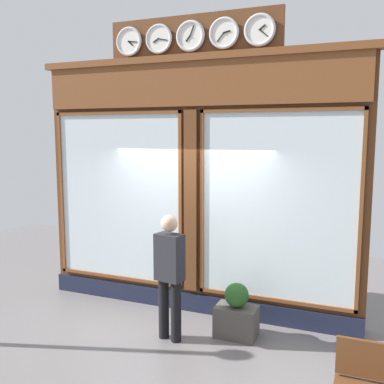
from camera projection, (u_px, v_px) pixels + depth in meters
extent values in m
cube|color=#5B3319|center=(196.00, 189.00, 6.70)|extent=(5.01, 0.30, 3.76)
cube|color=#191E33|center=(192.00, 302.00, 6.77)|extent=(5.01, 0.08, 0.28)
cube|color=brown|center=(191.00, 84.00, 6.31)|extent=(4.91, 0.08, 0.64)
cube|color=brown|center=(191.00, 58.00, 6.28)|extent=(5.11, 0.20, 0.10)
cube|color=silver|center=(276.00, 207.00, 6.09)|extent=(2.15, 0.02, 2.62)
cube|color=brown|center=(279.00, 110.00, 5.89)|extent=(2.25, 0.04, 0.05)
cube|color=brown|center=(274.00, 300.00, 6.25)|extent=(2.25, 0.04, 0.05)
cube|color=brown|center=(361.00, 213.00, 5.66)|extent=(0.05, 0.04, 2.72)
cube|color=brown|center=(202.00, 203.00, 6.48)|extent=(0.05, 0.04, 2.72)
cube|color=silver|center=(118.00, 197.00, 7.05)|extent=(2.15, 0.02, 2.62)
cube|color=brown|center=(116.00, 113.00, 6.85)|extent=(2.25, 0.04, 0.05)
cube|color=brown|center=(120.00, 277.00, 7.21)|extent=(2.25, 0.04, 0.05)
cube|color=brown|center=(62.00, 194.00, 7.44)|extent=(0.05, 0.04, 2.72)
cube|color=brown|center=(180.00, 201.00, 6.61)|extent=(0.05, 0.04, 2.72)
cube|color=#5B3319|center=(191.00, 202.00, 6.55)|extent=(0.20, 0.10, 2.72)
cube|color=#5B3319|center=(193.00, 37.00, 6.28)|extent=(2.63, 0.06, 0.62)
cylinder|color=white|center=(260.00, 30.00, 5.83)|extent=(0.35, 0.02, 0.35)
torus|color=silver|center=(260.00, 30.00, 5.82)|extent=(0.43, 0.05, 0.43)
cube|color=black|center=(262.00, 27.00, 5.79)|extent=(0.09, 0.01, 0.07)
cube|color=black|center=(264.00, 33.00, 5.80)|extent=(0.12, 0.01, 0.11)
sphere|color=black|center=(259.00, 30.00, 5.81)|extent=(0.02, 0.02, 0.02)
cylinder|color=white|center=(224.00, 33.00, 6.01)|extent=(0.35, 0.02, 0.35)
torus|color=silver|center=(224.00, 33.00, 6.01)|extent=(0.43, 0.05, 0.43)
cube|color=black|center=(227.00, 32.00, 5.98)|extent=(0.10, 0.01, 0.04)
cube|color=black|center=(220.00, 37.00, 6.03)|extent=(0.11, 0.01, 0.12)
sphere|color=black|center=(224.00, 33.00, 6.00)|extent=(0.02, 0.02, 0.02)
cylinder|color=white|center=(190.00, 36.00, 6.20)|extent=(0.35, 0.02, 0.35)
torus|color=silver|center=(190.00, 36.00, 6.20)|extent=(0.44, 0.05, 0.44)
cube|color=black|center=(188.00, 39.00, 6.21)|extent=(0.08, 0.01, 0.08)
cube|color=black|center=(192.00, 31.00, 6.17)|extent=(0.07, 0.01, 0.14)
sphere|color=black|center=(190.00, 36.00, 6.19)|extent=(0.02, 0.02, 0.02)
cylinder|color=white|center=(159.00, 39.00, 6.39)|extent=(0.35, 0.02, 0.35)
torus|color=silver|center=(159.00, 39.00, 6.39)|extent=(0.43, 0.04, 0.43)
cube|color=black|center=(156.00, 41.00, 6.39)|extent=(0.09, 0.01, 0.06)
cube|color=black|center=(163.00, 39.00, 6.35)|extent=(0.15, 0.01, 0.04)
sphere|color=black|center=(158.00, 39.00, 6.37)|extent=(0.02, 0.02, 0.02)
cylinder|color=white|center=(129.00, 42.00, 6.58)|extent=(0.35, 0.02, 0.35)
torus|color=silver|center=(129.00, 41.00, 6.57)|extent=(0.43, 0.05, 0.43)
cube|color=black|center=(131.00, 43.00, 6.55)|extent=(0.08, 0.01, 0.08)
cube|color=black|center=(133.00, 42.00, 6.54)|extent=(0.15, 0.01, 0.03)
sphere|color=black|center=(128.00, 41.00, 6.56)|extent=(0.02, 0.02, 0.02)
cylinder|color=black|center=(164.00, 308.00, 5.86)|extent=(0.14, 0.14, 0.82)
cylinder|color=black|center=(176.00, 311.00, 5.75)|extent=(0.14, 0.14, 0.82)
cube|color=#232328|center=(169.00, 257.00, 5.71)|extent=(0.39, 0.28, 0.62)
sphere|color=tan|center=(169.00, 223.00, 5.65)|extent=(0.22, 0.22, 0.22)
cube|color=#4C4742|center=(236.00, 321.00, 5.91)|extent=(0.56, 0.36, 0.42)
sphere|color=#285623|center=(237.00, 295.00, 5.86)|extent=(0.33, 0.33, 0.33)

